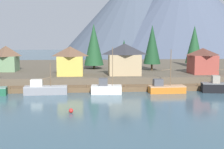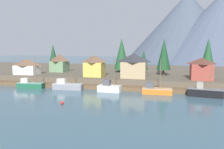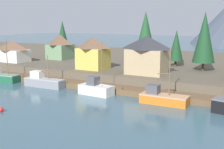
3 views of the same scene
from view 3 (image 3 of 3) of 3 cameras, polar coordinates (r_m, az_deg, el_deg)
The scene contains 16 objects.
ground_plane at distance 72.93m, azimuth 6.22°, elevation -0.62°, with size 400.00×400.00×1.00m, color #3D5B6B.
dock at distance 56.95m, azimuth -0.99°, elevation -2.56°, with size 80.00×4.00×1.60m.
shoreline_bank at distance 83.66m, azimuth 9.51°, elevation 1.89°, with size 400.00×56.00×2.50m, color brown.
fishing_boat_green at distance 69.58m, azimuth -20.09°, elevation -0.45°, with size 7.99×3.22×9.08m.
fishing_boat_grey at distance 61.56m, azimuth -12.80°, elevation -1.30°, with size 8.69×2.54×6.38m.
fishing_boat_white at distance 53.84m, azimuth -3.09°, elevation -2.64°, with size 6.39×3.09×9.58m.
fishing_boat_orange at distance 48.54m, azimuth 9.56°, elevation -4.35°, with size 7.56×2.90×9.05m.
house_green at distance 85.36m, azimuth -9.75°, elevation 5.23°, with size 5.99×6.31×6.79m.
house_yellow at distance 66.65m, azimuth -3.60°, elevation 4.09°, with size 6.28×5.61×6.92m.
house_tan at distance 60.02m, azimuth 6.54°, elevation 3.72°, with size 7.90×5.15×7.60m.
house_white at distance 82.78m, azimuth -18.21°, elevation 4.25°, with size 8.33×5.28×5.45m.
conifer_near_left at distance 76.83m, azimuth 6.33°, elevation 7.41°, with size 5.60×5.60×12.90m.
conifer_near_right at distance 72.41m, azimuth 12.01°, elevation 5.41°, with size 3.31×3.31×8.42m.
conifer_mid_right at distance 66.53m, azimuth 17.02°, elevation 6.74°, with size 4.69×4.69×12.41m.
conifer_back_left at distance 101.50m, azimuth -9.31°, elevation 7.56°, with size 3.88×3.88×10.60m.
channel_buoy at distance 46.76m, azimuth -20.17°, elevation -6.20°, with size 0.70×0.70×0.70m, color red.
Camera 3 is at (28.24, -45.88, 12.95)m, focal length 48.49 mm.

